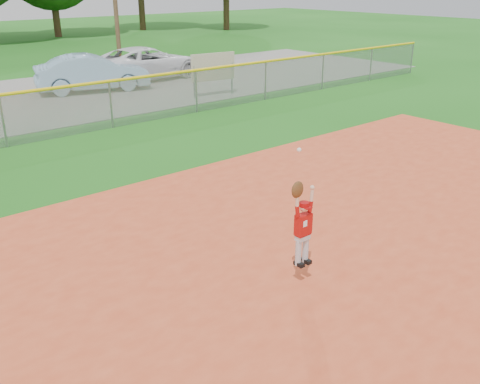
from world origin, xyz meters
name	(u,v)px	position (x,y,z in m)	size (l,w,h in m)	color
ground	(223,295)	(0.00, 0.00, 0.00)	(120.00, 120.00, 0.00)	#1B6116
car_blue	(92,73)	(5.51, 15.90, 0.79)	(1.61, 4.63, 1.52)	#80A7BF
car_white_b	(146,63)	(8.74, 16.94, 0.78)	(2.50, 5.43, 1.51)	white
sponsor_sign	(213,68)	(8.79, 11.79, 1.15)	(1.95, 0.33, 1.74)	gray
outfield_fence	(2,117)	(0.00, 10.00, 0.88)	(40.06, 0.10, 1.55)	gray
ballplayer	(302,223)	(1.13, -0.53, 1.06)	(0.46, 0.20, 1.92)	silver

